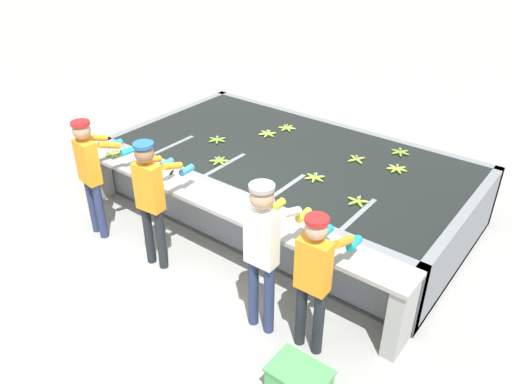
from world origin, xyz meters
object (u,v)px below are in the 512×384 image
Objects in this scene: banana_bunch_floating_8 at (358,201)px; banana_bunch_floating_3 at (219,161)px; banana_bunch_ledge_0 at (114,154)px; banana_bunch_floating_1 at (267,134)px; crate at (299,382)px; banana_bunch_floating_0 at (356,159)px; worker_1 at (151,193)px; banana_bunch_floating_6 at (400,152)px; worker_0 at (91,168)px; banana_bunch_floating_7 at (397,169)px; worker_3 at (315,272)px; banana_bunch_floating_5 at (315,177)px; knife_0 at (170,175)px; worker_2 at (263,244)px; banana_bunch_floating_4 at (217,140)px; banana_bunch_floating_2 at (287,128)px.

banana_bunch_floating_3 is at bearing -173.93° from banana_bunch_floating_8.
banana_bunch_ledge_0 is at bearing -150.43° from banana_bunch_floating_3.
banana_bunch_floating_1 is 3.99m from crate.
banana_bunch_floating_1 is at bearing -178.00° from banana_bunch_floating_0.
banana_bunch_ledge_0 is at bearing 159.07° from worker_1.
banana_bunch_floating_6 is (0.38, 0.58, -0.00)m from banana_bunch_floating_0.
banana_bunch_ledge_0 is (-3.13, -2.51, 0.00)m from banana_bunch_floating_6.
banana_bunch_floating_7 is at bearing 40.17° from worker_0.
banana_bunch_floating_6 is at bearing 95.85° from banana_bunch_floating_8.
banana_bunch_floating_0 is at bearing 109.36° from worker_3.
banana_bunch_floating_0 is at bearing 34.97° from banana_bunch_ledge_0.
banana_bunch_floating_5 and banana_bunch_floating_6 have the same top height.
worker_3 is 2.61m from knife_0.
banana_bunch_floating_5 is at bearing 54.34° from worker_1.
worker_0 is 5.02× the size of knife_0.
worker_2 reaches higher than banana_bunch_floating_4.
knife_0 is (-1.69, -1.87, -0.01)m from banana_bunch_floating_0.
banana_bunch_floating_3 is 2.54m from banana_bunch_floating_6.
worker_1 is 1.48m from banana_bunch_ledge_0.
banana_bunch_floating_5 is at bearing -111.92° from banana_bunch_floating_6.
banana_bunch_floating_6 is at bearing 57.04° from banana_bunch_floating_0.
worker_1 is at bearing -90.06° from banana_bunch_floating_2.
worker_3 is at bearing -32.10° from banana_bunch_floating_4.
banana_bunch_floating_7 is (0.25, 2.59, -0.16)m from worker_2.
banana_bunch_floating_0 is at bearing -12.69° from banana_bunch_floating_2.
banana_bunch_floating_8 is at bearing 21.92° from knife_0.
banana_bunch_floating_3 reaches higher than crate.
worker_2 is 1.31m from crate.
banana_bunch_floating_0 is at bearing 60.82° from worker_1.
banana_bunch_floating_7 is 3.87m from banana_bunch_ledge_0.
banana_bunch_floating_1 is at bearing -161.20° from banana_bunch_floating_6.
banana_bunch_floating_6 is at bearing 46.96° from worker_0.
worker_3 is at bearing -50.96° from banana_bunch_floating_2.
banana_bunch_floating_5 is at bearing 105.56° from worker_2.
worker_0 is at bearing -142.33° from knife_0.
banana_bunch_floating_2 is at bearing 68.22° from worker_0.
banana_bunch_floating_8 is at bearing -6.69° from banana_bunch_floating_4.
worker_0 reaches higher than banana_bunch_floating_3.
banana_bunch_floating_0 is 0.56m from banana_bunch_floating_7.
banana_bunch_ledge_0 reaches higher than banana_bunch_floating_8.
crate is (1.27, -2.22, -0.74)m from banana_bunch_floating_5.
banana_bunch_floating_3 and banana_bunch_floating_8 have the same top height.
banana_bunch_floating_5 reaches higher than crate.
knife_0 is at bearing -144.49° from banana_bunch_floating_5.
worker_3 is 1.94m from banana_bunch_floating_5.
banana_bunch_floating_4 is at bearing 176.64° from banana_bunch_floating_5.
banana_bunch_floating_4 is 2.48m from banana_bunch_floating_8.
worker_2 is at bearing -37.02° from banana_bunch_floating_3.
banana_bunch_floating_8 is (2.01, -0.92, 0.00)m from banana_bunch_floating_1.
banana_bunch_floating_1 is 1.96m from banana_bunch_floating_6.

